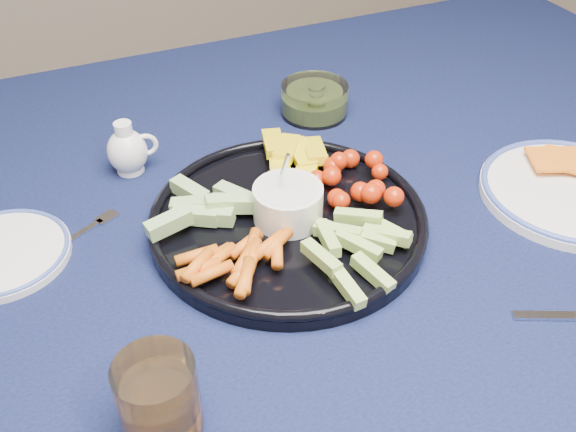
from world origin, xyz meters
name	(u,v)px	position (x,y,z in m)	size (l,w,h in m)	color
dining_table	(301,234)	(0.00, 0.00, 0.66)	(1.67, 1.07, 0.75)	#4D3319
crudite_platter	(286,215)	(-0.06, -0.07, 0.77)	(0.37, 0.37, 0.12)	black
creamer_pitcher	(128,151)	(-0.22, 0.14, 0.78)	(0.08, 0.06, 0.08)	white
pickle_bowl	(314,101)	(0.11, 0.19, 0.77)	(0.11, 0.11, 0.05)	silver
cheese_plate	(571,189)	(0.34, -0.17, 0.76)	(0.25, 0.25, 0.03)	white
juice_tumbler	(160,403)	(-0.29, -0.30, 0.79)	(0.08, 0.08, 0.09)	silver
fork_left	(80,234)	(-0.31, 0.02, 0.75)	(0.13, 0.08, 0.00)	silver
side_plate_extra	(2,253)	(-0.41, 0.02, 0.75)	(0.17, 0.17, 0.01)	white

